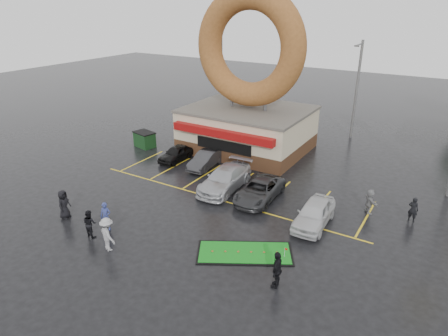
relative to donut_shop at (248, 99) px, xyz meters
The scene contains 18 objects.
ground 14.04m from the donut_shop, 76.98° to the right, with size 120.00×120.00×0.00m, color black.
donut_shop is the anchor object (origin of this frame).
streetlight_left 9.87m from the donut_shop, 135.22° to the left, with size 0.40×2.21×9.00m.
streetlight_mid 10.59m from the donut_shop, 48.62° to the left, with size 0.40×2.21×9.00m.
car_black 7.60m from the donut_shop, 123.95° to the right, with size 1.45×3.61×1.23m, color black.
car_dgrey 6.66m from the donut_shop, 98.16° to the right, with size 1.35×3.88×1.28m, color #2C2C2F.
car_silver 9.12m from the donut_shop, 72.25° to the right, with size 2.15×5.29×1.54m, color #B2B3B7.
car_grey 10.41m from the donut_shop, 56.78° to the right, with size 2.19×4.76×1.32m, color #2F3032.
car_white 13.82m from the donut_shop, 44.49° to the right, with size 1.72×4.27×1.46m, color silver.
person_blue 16.49m from the donut_shop, 91.72° to the right, with size 0.62×0.41×1.71m, color navy.
person_blackjkt 17.43m from the donut_shop, 92.53° to the right, with size 0.78×0.61×1.60m, color black.
person_hoodie 17.85m from the donut_shop, 86.31° to the right, with size 1.22×0.70×1.89m, color #969698.
person_bystander 17.19m from the donut_shop, 102.62° to the right, with size 0.88×0.58×1.81m, color black.
person_cameraman 18.77m from the donut_shop, 57.40° to the right, with size 1.10×0.46×1.87m, color black.
person_walker_near 13.92m from the donut_shop, 27.36° to the right, with size 1.47×0.47×1.58m, color gray.
person_walker_far 15.96m from the donut_shop, 22.31° to the right, with size 0.57×0.38×1.57m, color black.
dumpster 9.94m from the donut_shop, 152.17° to the right, with size 1.80×1.20×1.30m, color #1A431E.
putting_green 16.47m from the donut_shop, 62.04° to the right, with size 5.38×4.31×0.62m.
Camera 1 is at (12.63, -16.53, 12.29)m, focal length 32.00 mm.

